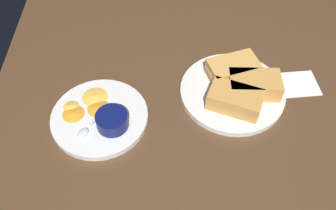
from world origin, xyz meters
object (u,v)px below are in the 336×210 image
object	(u,v)px
plate_sandwich_main	(232,92)
ramekin_dark_sauce	(236,68)
sandwich_half_extra	(233,69)
spoon_by_dark_ramekin	(233,86)
spoon_by_gravy_ramekin	(86,129)
plate_chips_companion	(100,117)
sandwich_half_near	(235,100)
ramekin_light_gravy	(112,120)
sandwich_half_far	(254,85)

from	to	relation	value
plate_sandwich_main	ramekin_dark_sauce	size ratio (longest dim) A/B	4.45
sandwich_half_extra	spoon_by_dark_ramekin	size ratio (longest dim) A/B	1.49
spoon_by_gravy_ramekin	plate_chips_companion	bearing A→B (deg)	-121.19
ramekin_dark_sauce	plate_chips_companion	size ratio (longest dim) A/B	0.26
plate_sandwich_main	plate_chips_companion	xyz separation A→B (cm)	(34.05, 7.56, 0.00)
plate_sandwich_main	ramekin_dark_sauce	distance (cm)	6.79
sandwich_half_near	spoon_by_dark_ramekin	xyz separation A→B (cm)	(-0.53, -6.22, -2.04)
sandwich_half_extra	ramekin_light_gravy	world-z (taller)	sandwich_half_extra
sandwich_half_extra	spoon_by_dark_ramekin	xyz separation A→B (cm)	(0.31, 4.16, -2.04)
plate_sandwich_main	sandwich_half_far	distance (cm)	6.11
ramekin_light_gravy	spoon_by_gravy_ramekin	xyz separation A→B (cm)	(6.22, 1.31, -1.64)
sandwich_half_far	ramekin_light_gravy	world-z (taller)	sandwich_half_far
spoon_by_dark_ramekin	ramekin_light_gravy	distance (cm)	32.72
plate_sandwich_main	sandwich_half_near	bearing A→B (deg)	85.37
ramekin_dark_sauce	plate_sandwich_main	bearing A→B (deg)	76.37
plate_chips_companion	spoon_by_gravy_ramekin	bearing A→B (deg)	58.81
sandwich_half_far	ramekin_dark_sauce	size ratio (longest dim) A/B	2.20
sandwich_half_near	plate_sandwich_main	bearing A→B (deg)	-94.63
plate_sandwich_main	spoon_by_gravy_ramekin	size ratio (longest dim) A/B	2.98
sandwich_half_near	sandwich_half_far	size ratio (longest dim) A/B	1.10
sandwich_half_near	sandwich_half_extra	distance (cm)	10.41
plate_sandwich_main	sandwich_half_far	size ratio (longest dim) A/B	2.02
spoon_by_gravy_ramekin	sandwich_half_extra	bearing A→B (deg)	-155.29
plate_sandwich_main	sandwich_half_extra	xyz separation A→B (cm)	(-0.42, -5.19, 3.20)
plate_sandwich_main	spoon_by_dark_ramekin	xyz separation A→B (cm)	(-0.11, -1.03, 1.16)
ramekin_light_gravy	spoon_by_gravy_ramekin	distance (cm)	6.57
plate_sandwich_main	sandwich_half_far	xyz separation A→B (cm)	(-5.19, 0.42, 3.20)
ramekin_dark_sauce	spoon_by_dark_ramekin	world-z (taller)	ramekin_dark_sauce
spoon_by_gravy_ramekin	plate_sandwich_main	bearing A→B (deg)	-162.05
sandwich_half_far	spoon_by_gravy_ramekin	world-z (taller)	sandwich_half_far
spoon_by_dark_ramekin	ramekin_dark_sauce	bearing A→B (deg)	-105.08
ramekin_light_gravy	ramekin_dark_sauce	bearing A→B (deg)	-152.56
sandwich_half_extra	ramekin_light_gravy	size ratio (longest dim) A/B	1.91
ramekin_dark_sauce	ramekin_light_gravy	world-z (taller)	same
spoon_by_dark_ramekin	plate_chips_companion	xyz separation A→B (cm)	(34.16, 8.58, -1.16)
sandwich_half_far	ramekin_light_gravy	xyz separation A→B (cm)	(35.63, 10.14, -0.39)
sandwich_half_extra	plate_chips_companion	distance (cm)	36.89
sandwich_half_extra	spoon_by_gravy_ramekin	xyz separation A→B (cm)	(37.08, 17.07, -2.04)
spoon_by_gravy_ramekin	ramekin_dark_sauce	bearing A→B (deg)	-154.88
sandwich_half_far	ramekin_dark_sauce	bearing A→B (deg)	-59.77
sandwich_half_extra	ramekin_light_gravy	xyz separation A→B (cm)	(30.86, 15.75, -0.39)
plate_sandwich_main	ramekin_light_gravy	xyz separation A→B (cm)	(30.44, 10.56, 2.81)
sandwich_half_near	ramekin_light_gravy	xyz separation A→B (cm)	(30.02, 5.38, -0.39)
spoon_by_gravy_ramekin	spoon_by_dark_ramekin	bearing A→B (deg)	-160.67
sandwich_half_near	plate_chips_companion	world-z (taller)	sandwich_half_near
plate_sandwich_main	sandwich_half_near	size ratio (longest dim) A/B	1.84
sandwich_half_extra	spoon_by_gravy_ramekin	world-z (taller)	sandwich_half_extra
plate_chips_companion	spoon_by_gravy_ramekin	xyz separation A→B (cm)	(2.62, 4.32, 1.16)
plate_chips_companion	spoon_by_dark_ramekin	bearing A→B (deg)	-165.89
sandwich_half_near	sandwich_half_far	world-z (taller)	same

